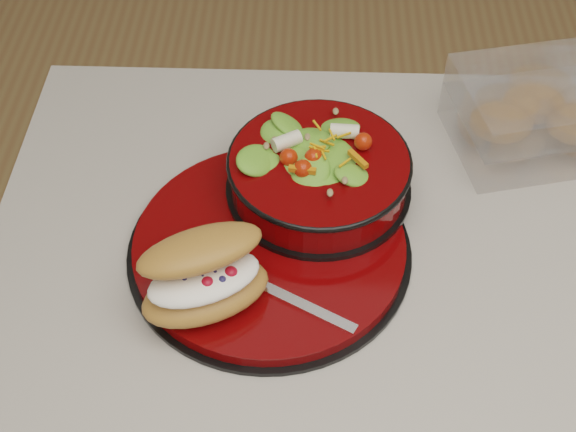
{
  "coord_description": "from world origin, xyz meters",
  "views": [
    {
      "loc": [
        -0.26,
        -0.51,
        1.6
      ],
      "look_at": [
        -0.28,
        0.07,
        0.94
      ],
      "focal_mm": 50.0,
      "sensor_mm": 36.0,
      "label": 1
    }
  ],
  "objects_px": {
    "salad_bowl": "(319,169)",
    "croissant": "(205,275)",
    "dinner_plate": "(270,247)",
    "pastry_box": "(542,113)",
    "fork": "(281,295)"
  },
  "relations": [
    {
      "from": "dinner_plate",
      "to": "croissant",
      "type": "bearing_deg",
      "value": -127.82
    },
    {
      "from": "fork",
      "to": "pastry_box",
      "type": "relative_size",
      "value": 0.63
    },
    {
      "from": "fork",
      "to": "pastry_box",
      "type": "distance_m",
      "value": 0.41
    },
    {
      "from": "dinner_plate",
      "to": "fork",
      "type": "height_order",
      "value": "fork"
    },
    {
      "from": "fork",
      "to": "dinner_plate",
      "type": "bearing_deg",
      "value": 40.48
    },
    {
      "from": "salad_bowl",
      "to": "fork",
      "type": "height_order",
      "value": "salad_bowl"
    },
    {
      "from": "fork",
      "to": "pastry_box",
      "type": "height_order",
      "value": "pastry_box"
    },
    {
      "from": "salad_bowl",
      "to": "pastry_box",
      "type": "xyz_separation_m",
      "value": [
        0.27,
        0.12,
        -0.01
      ]
    },
    {
      "from": "salad_bowl",
      "to": "croissant",
      "type": "distance_m",
      "value": 0.19
    },
    {
      "from": "salad_bowl",
      "to": "fork",
      "type": "relative_size",
      "value": 1.44
    },
    {
      "from": "salad_bowl",
      "to": "croissant",
      "type": "xyz_separation_m",
      "value": [
        -0.11,
        -0.16,
        0.0
      ]
    },
    {
      "from": "croissant",
      "to": "dinner_plate",
      "type": "bearing_deg",
      "value": 27.51
    },
    {
      "from": "croissant",
      "to": "salad_bowl",
      "type": "bearing_deg",
      "value": 29.94
    },
    {
      "from": "croissant",
      "to": "pastry_box",
      "type": "distance_m",
      "value": 0.47
    },
    {
      "from": "dinner_plate",
      "to": "pastry_box",
      "type": "relative_size",
      "value": 1.34
    }
  ]
}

